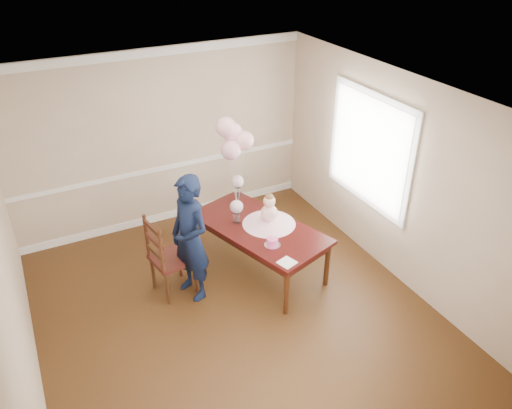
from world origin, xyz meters
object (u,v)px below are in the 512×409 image
object	(u,v)px
dining_table_top	(259,228)
dining_chair_seat	(172,258)
birthday_cake	(272,242)
woman	(190,239)

from	to	relation	value
dining_table_top	dining_chair_seat	distance (m)	1.19
birthday_cake	dining_chair_seat	distance (m)	1.28
woman	birthday_cake	bearing A→B (deg)	49.78
dining_table_top	dining_chair_seat	xyz separation A→B (m)	(-1.17, 0.11, -0.18)
dining_table_top	dining_chair_seat	size ratio (longest dim) A/B	3.84
birthday_cake	woman	distance (m)	1.01
birthday_cake	woman	xyz separation A→B (m)	(-0.92, 0.40, 0.09)
dining_table_top	woman	xyz separation A→B (m)	(-0.97, -0.06, 0.16)
dining_table_top	birthday_cake	world-z (taller)	birthday_cake
dining_table_top	dining_chair_seat	bearing A→B (deg)	156.71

